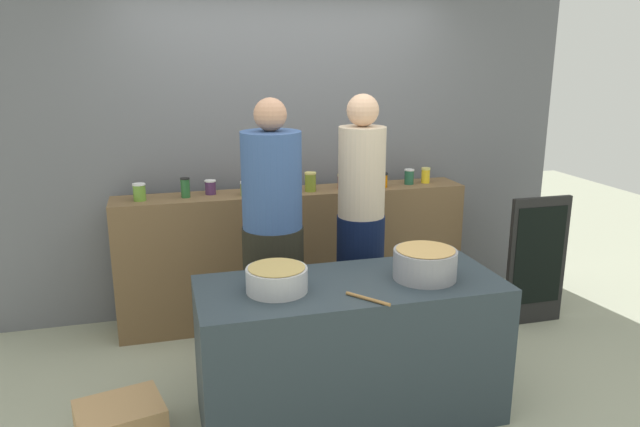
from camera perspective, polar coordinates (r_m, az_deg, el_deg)
The scene contains 22 objects.
ground at distance 3.94m, azimuth 1.40°, elevation -16.24°, with size 12.00×12.00×0.00m, color #999D85.
storefront_wall at distance 4.81m, azimuth -3.50°, elevation 8.46°, with size 4.80×0.12×3.00m, color slate.
display_shelf at distance 4.69m, azimuth -2.42°, elevation -4.00°, with size 2.70×0.36×1.04m, color brown.
prep_table at distance 3.49m, azimuth 2.89°, elevation -12.91°, with size 1.70×0.70×0.82m, color #2A363E.
preserve_jar_0 at distance 4.41m, azimuth -16.93°, elevation 1.98°, with size 0.09×0.09×0.12m.
preserve_jar_1 at distance 4.42m, azimuth -12.79°, elevation 2.43°, with size 0.07×0.07×0.14m.
preserve_jar_2 at distance 4.49m, azimuth -10.46°, elevation 2.50°, with size 0.08×0.08×0.11m.
preserve_jar_3 at distance 4.42m, azimuth -7.08°, elevation 2.42°, with size 0.09×0.09×0.10m.
preserve_jar_4 at distance 4.52m, azimuth -4.62°, elevation 3.04°, with size 0.09×0.09×0.15m.
preserve_jar_5 at distance 4.51m, azimuth -0.93°, elevation 3.06°, with size 0.09×0.09×0.15m.
preserve_jar_6 at distance 4.59m, azimuth 2.15°, elevation 3.08°, with size 0.07×0.07×0.12m.
preserve_jar_7 at distance 4.65m, azimuth 3.32°, elevation 3.35°, with size 0.07×0.07×0.14m.
preserve_jar_8 at distance 4.68m, azimuth 5.96°, elevation 3.22°, with size 0.09×0.09×0.11m.
preserve_jar_9 at distance 4.82m, azimuth 8.54°, elevation 3.52°, with size 0.08×0.08×0.12m.
preserve_jar_10 at distance 4.89m, azimuth 10.09°, elevation 3.63°, with size 0.07×0.07×0.12m.
cooking_pot_left at distance 3.18m, azimuth -4.17°, elevation -6.31°, with size 0.33×0.33×0.14m.
cooking_pot_center at distance 3.40m, azimuth 10.03°, elevation -4.78°, with size 0.36×0.36×0.17m.
wooden_spoon at distance 3.09m, azimuth 4.61°, elevation -8.15°, with size 0.02×0.02×0.26m, color #9E703D.
cook_with_tongs at distance 3.82m, azimuth -4.51°, elevation -3.85°, with size 0.39×0.39×1.80m.
cook_in_cap at distance 4.08m, azimuth 3.90°, elevation -2.33°, with size 0.33×0.33×1.80m.
bread_crate at distance 3.60m, azimuth -18.58°, elevation -18.44°, with size 0.45×0.36×0.21m, color tan.
chalkboard_sign at distance 4.87m, azimuth 20.09°, elevation -4.27°, with size 0.49×0.05×1.01m.
Camera 1 is at (-0.98, -3.23, 2.04)m, focal length 33.38 mm.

